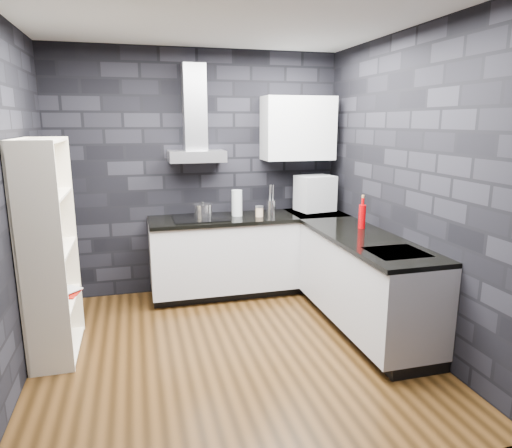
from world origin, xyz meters
name	(u,v)px	position (x,y,z in m)	size (l,w,h in m)	color
ground	(230,351)	(0.00, 0.00, 0.00)	(3.20, 3.20, 0.00)	#442A11
ceiling	(226,13)	(0.00, 0.00, 2.70)	(3.20, 3.20, 0.00)	silver
wall_back	(199,174)	(0.00, 1.62, 1.35)	(3.20, 0.05, 2.70)	black
wall_front	(299,250)	(0.00, -1.62, 1.35)	(3.20, 0.05, 2.70)	black
wall_left	(2,205)	(-1.62, 0.00, 1.35)	(0.05, 3.20, 2.70)	black
wall_right	(408,188)	(1.62, 0.00, 1.35)	(0.05, 3.20, 2.70)	black
toekick_back	(249,287)	(0.50, 1.34, 0.05)	(2.18, 0.50, 0.10)	black
toekick_right	(366,323)	(1.34, 0.10, 0.05)	(0.50, 1.78, 0.10)	black
counter_back_cab	(249,252)	(0.50, 1.30, 0.48)	(2.20, 0.60, 0.76)	silver
counter_right_cab	(364,281)	(1.30, 0.10, 0.48)	(0.60, 1.80, 0.76)	silver
counter_back_top	(250,218)	(0.50, 1.29, 0.88)	(2.20, 0.62, 0.04)	black
counter_right_top	(366,239)	(1.29, 0.10, 0.88)	(0.62, 1.80, 0.04)	black
counter_corner_top	(316,214)	(1.30, 1.30, 0.88)	(0.62, 0.62, 0.04)	black
hood_body	(197,156)	(-0.05, 1.43, 1.56)	(0.60, 0.34, 0.12)	silver
hood_chimney	(195,108)	(-0.05, 1.50, 2.07)	(0.24, 0.20, 0.90)	silver
upper_cabinet	(298,128)	(1.10, 1.43, 1.85)	(0.80, 0.35, 0.70)	silver
cooktop	(200,218)	(-0.05, 1.30, 0.91)	(0.58, 0.50, 0.01)	black
sink_rim	(397,253)	(1.30, -0.40, 0.89)	(0.44, 0.40, 0.01)	silver
pot	(203,211)	(-0.01, 1.37, 0.97)	(0.20, 0.20, 0.12)	silver
glass_vase	(237,203)	(0.37, 1.34, 1.04)	(0.12, 0.12, 0.29)	silver
storage_jar	(259,212)	(0.60, 1.23, 0.95)	(0.08, 0.08, 0.10)	#D1B18C
utensil_crock	(271,206)	(0.79, 1.44, 0.97)	(0.11, 0.11, 0.14)	silver
appliance_garage	(315,193)	(1.27, 1.29, 1.12)	(0.40, 0.31, 0.40)	#A7AAAF
red_bottle	(362,217)	(1.42, 0.43, 1.02)	(0.07, 0.07, 0.23)	#B80005
bookshelf	(49,250)	(-1.42, 0.38, 0.90)	(0.34, 0.80, 1.80)	white
fruit_bowl	(47,248)	(-1.42, 0.29, 0.94)	(0.24, 0.24, 0.06)	white
book_red	(56,282)	(-1.42, 0.52, 0.57)	(0.18, 0.02, 0.25)	#981209
book_second	(58,278)	(-1.41, 0.57, 0.59)	(0.17, 0.02, 0.24)	#B2B2B2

